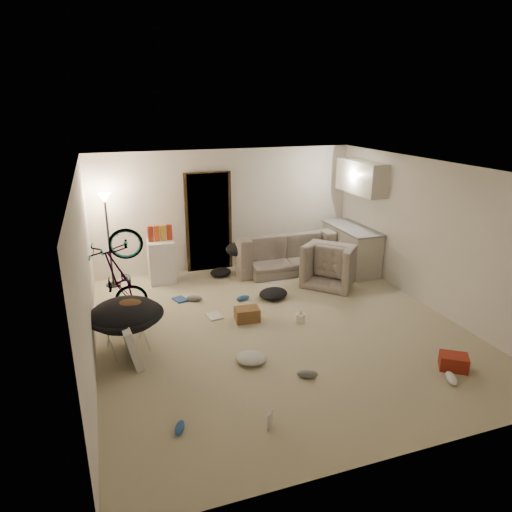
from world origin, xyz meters
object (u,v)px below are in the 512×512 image
object	(u,v)px
saucer_chair	(126,321)
tv_box	(128,339)
sofa	(282,255)
floor_lamp	(107,220)
drink_case_a	(247,314)
kitchen_counter	(351,249)
drink_case_b	(454,362)
mini_fridge	(161,261)
juicer	(301,317)
bicycle	(122,293)
armchair	(334,267)

from	to	relation	value
saucer_chair	tv_box	xyz separation A→B (m)	(0.00, -0.24, -0.16)
sofa	tv_box	world-z (taller)	sofa
saucer_chair	floor_lamp	bearing A→B (deg)	92.21
drink_case_a	sofa	bearing A→B (deg)	59.20
kitchen_counter	floor_lamp	bearing A→B (deg)	172.34
tv_box	drink_case_b	distance (m)	4.41
saucer_chair	drink_case_b	world-z (taller)	saucer_chair
kitchen_counter	drink_case_a	size ratio (longest dim) A/B	3.87
drink_case_a	drink_case_b	distance (m)	3.12
sofa	floor_lamp	bearing A→B (deg)	-3.52
mini_fridge	juicer	size ratio (longest dim) A/B	3.90
floor_lamp	saucer_chair	xyz separation A→B (m)	(0.10, -2.60, -0.86)
bicycle	drink_case_a	world-z (taller)	bicycle
armchair	juicer	world-z (taller)	armchair
kitchen_counter	bicycle	bearing A→B (deg)	-170.34
kitchen_counter	tv_box	distance (m)	5.21
drink_case_b	juicer	size ratio (longest dim) A/B	1.64
bicycle	drink_case_a	bearing A→B (deg)	-108.88
saucer_chair	drink_case_a	bearing A→B (deg)	9.33
saucer_chair	tv_box	distance (m)	0.29
kitchen_counter	juicer	bearing A→B (deg)	-135.82
saucer_chair	sofa	bearing A→B (deg)	35.54
kitchen_counter	drink_case_b	size ratio (longest dim) A/B	4.23
kitchen_counter	saucer_chair	world-z (taller)	kitchen_counter
bicycle	tv_box	xyz separation A→B (m)	(0.00, -1.38, -0.12)
drink_case_a	drink_case_b	size ratio (longest dim) A/B	1.09
drink_case_a	kitchen_counter	bearing A→B (deg)	34.16
drink_case_a	drink_case_b	xyz separation A→B (m)	(2.17, -2.25, -0.01)
bicycle	tv_box	bearing A→B (deg)	-175.24
mini_fridge	saucer_chair	distance (m)	2.63
kitchen_counter	mini_fridge	distance (m)	3.93
bicycle	drink_case_a	xyz separation A→B (m)	(1.90, -0.83, -0.30)
juicer	mini_fridge	bearing A→B (deg)	126.29
drink_case_a	bicycle	bearing A→B (deg)	160.54
sofa	tv_box	bearing A→B (deg)	37.95
kitchen_counter	bicycle	distance (m)	4.80
drink_case_a	juicer	world-z (taller)	drink_case_a
floor_lamp	bicycle	xyz separation A→B (m)	(0.10, -1.46, -0.90)
kitchen_counter	tv_box	size ratio (longest dim) A/B	1.69
armchair	saucer_chair	distance (m)	4.26
sofa	bicycle	world-z (taller)	bicycle
saucer_chair	tv_box	size ratio (longest dim) A/B	1.20
armchair	saucer_chair	size ratio (longest dim) A/B	0.90
armchair	tv_box	bearing A→B (deg)	67.81
floor_lamp	kitchen_counter	distance (m)	4.95
armchair	tv_box	size ratio (longest dim) A/B	1.08
floor_lamp	bicycle	size ratio (longest dim) A/B	1.16
tv_box	drink_case_b	size ratio (longest dim) A/B	2.50
drink_case_a	drink_case_b	bearing A→B (deg)	-41.85
sofa	mini_fridge	distance (m)	2.52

